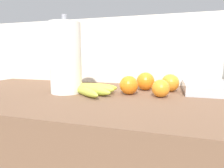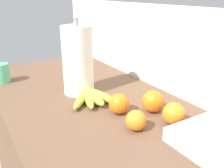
{
  "view_description": "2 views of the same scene",
  "coord_description": "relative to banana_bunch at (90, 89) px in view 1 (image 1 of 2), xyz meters",
  "views": [
    {
      "loc": [
        0.15,
        -0.71,
        1.09
      ],
      "look_at": [
        -0.07,
        0.03,
        0.98
      ],
      "focal_mm": 30.57,
      "sensor_mm": 36.0,
      "label": 1
    },
    {
      "loc": [
        0.69,
        -0.41,
        1.36
      ],
      "look_at": [
        -0.11,
        0.08,
        1.01
      ],
      "focal_mm": 40.14,
      "sensor_mm": 36.0,
      "label": 2
    }
  ],
  "objects": [
    {
      "name": "paper_towel_roll",
      "position": [
        -0.1,
        -0.0,
        0.13
      ],
      "size": [
        0.13,
        0.13,
        0.32
      ],
      "color": "white",
      "rests_on": "counter"
    },
    {
      "name": "orange_right",
      "position": [
        0.21,
        0.15,
        0.02
      ],
      "size": [
        0.08,
        0.08,
        0.08
      ],
      "primitive_type": "sphere",
      "color": "orange",
      "rests_on": "counter"
    },
    {
      "name": "orange_back_left",
      "position": [
        0.15,
        0.04,
        0.02
      ],
      "size": [
        0.08,
        0.08,
        0.08
      ],
      "primitive_type": "sphere",
      "color": "orange",
      "rests_on": "counter"
    },
    {
      "name": "orange_far_right",
      "position": [
        0.32,
        0.15,
        0.02
      ],
      "size": [
        0.08,
        0.08,
        0.08
      ],
      "primitive_type": "sphere",
      "color": "orange",
      "rests_on": "counter"
    },
    {
      "name": "orange_front",
      "position": [
        0.28,
        0.02,
        0.01
      ],
      "size": [
        0.07,
        0.07,
        0.07
      ],
      "primitive_type": "sphere",
      "color": "orange",
      "rests_on": "counter"
    },
    {
      "name": "banana_bunch",
      "position": [
        0.0,
        0.0,
        0.0
      ],
      "size": [
        0.22,
        0.19,
        0.04
      ],
      "color": "#B0BD3F",
      "rests_on": "counter"
    },
    {
      "name": "wall_back",
      "position": [
        0.16,
        0.36,
        -0.31
      ],
      "size": [
        2.14,
        0.06,
        1.3
      ],
      "primitive_type": "cube",
      "color": "silver",
      "rests_on": "ground"
    }
  ]
}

